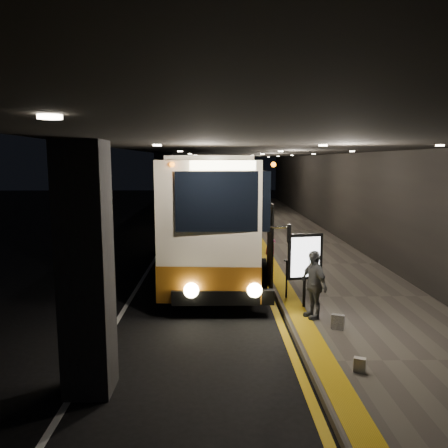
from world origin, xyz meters
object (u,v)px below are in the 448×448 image
object	(u,v)px
passenger_boarding	(271,245)
coach_main	(220,214)
bag_plain	(360,365)
coach_second	(216,190)
info_sign	(305,258)
passenger_waiting_grey	(313,284)
stanchion_post	(287,279)
bag_polka	(338,322)

from	to	relation	value
passenger_boarding	coach_main	bearing A→B (deg)	68.53
coach_main	bag_plain	world-z (taller)	coach_main
coach_main	coach_second	size ratio (longest dim) A/B	1.08
passenger_boarding	bag_plain	distance (m)	8.45
coach_second	coach_main	bearing A→B (deg)	-93.21
coach_second	info_sign	xyz separation A→B (m)	(2.29, -22.08, -0.31)
bag_plain	coach_second	bearing A→B (deg)	95.76
passenger_waiting_grey	stanchion_post	bearing A→B (deg)	173.26
coach_second	passenger_waiting_grey	xyz separation A→B (m)	(2.35, -22.86, -0.80)
passenger_waiting_grey	bag_polka	bearing A→B (deg)	6.33
coach_main	bag_plain	xyz separation A→B (m)	(2.50, -9.54, -1.67)
bag_plain	info_sign	size ratio (longest dim) A/B	0.13
passenger_boarding	stanchion_post	bearing A→B (deg)	-171.31
coach_main	passenger_boarding	size ratio (longest dim) A/B	8.31
stanchion_post	info_sign	bearing A→B (deg)	-66.74
passenger_boarding	stanchion_post	distance (m)	3.97
passenger_boarding	passenger_waiting_grey	distance (m)	5.56
coach_second	stanchion_post	world-z (taller)	coach_second
coach_main	passenger_boarding	world-z (taller)	coach_main
coach_main	bag_polka	bearing A→B (deg)	-67.11
coach_second	info_sign	bearing A→B (deg)	-87.64
coach_main	stanchion_post	world-z (taller)	coach_main
coach_main	bag_polka	xyz separation A→B (m)	(2.67, -7.47, -1.63)
bag_plain	info_sign	xyz separation A→B (m)	(-0.31, 3.63, 1.22)
passenger_waiting_grey	info_sign	size ratio (longest dim) A/B	0.86
info_sign	stanchion_post	xyz separation A→B (m)	(-0.35, 0.81, -0.81)
info_sign	stanchion_post	distance (m)	1.19
bag_polka	stanchion_post	size ratio (longest dim) A/B	0.32
bag_polka	bag_plain	bearing A→B (deg)	-94.61
coach_main	passenger_boarding	xyz separation A→B (m)	(1.89, -1.13, -1.01)
passenger_boarding	passenger_waiting_grey	xyz separation A→B (m)	(0.36, -5.55, 0.07)
passenger_waiting_grey	info_sign	world-z (taller)	info_sign
info_sign	bag_plain	bearing A→B (deg)	-96.43
passenger_boarding	bag_plain	bearing A→B (deg)	-166.47
coach_second	stanchion_post	size ratio (longest dim) A/B	11.05
passenger_boarding	bag_polka	distance (m)	6.42
bag_plain	bag_polka	bearing A→B (deg)	85.39
info_sign	passenger_waiting_grey	bearing A→B (deg)	-96.77
coach_main	info_sign	xyz separation A→B (m)	(2.19, -5.90, -0.45)
passenger_boarding	stanchion_post	world-z (taller)	passenger_boarding
coach_main	bag_polka	distance (m)	8.10
passenger_boarding	bag_polka	size ratio (longest dim) A/B	4.46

